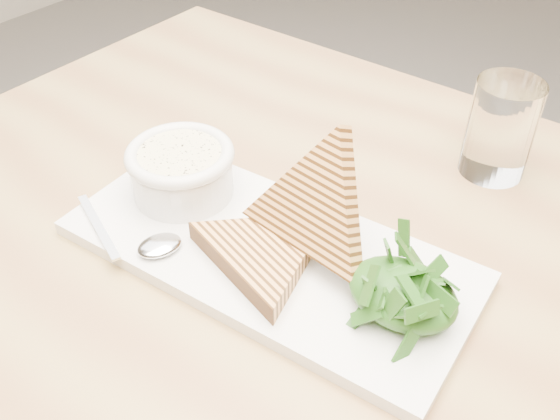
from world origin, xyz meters
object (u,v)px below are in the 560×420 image
Objects in this scene: platter at (268,252)px; soup_bowl at (182,176)px; table_top at (396,349)px; glass_near at (501,129)px.

soup_bowl reaches higher than platter.
platter is at bearing 178.26° from table_top.
table_top is 0.30m from glass_near.
platter is 3.58× the size of glass_near.
table_top is at bearing -82.39° from glass_near.
soup_bowl reaches higher than table_top.
table_top is at bearing -3.42° from soup_bowl.
glass_near is at bearing 97.61° from table_top.
glass_near is at bearing 67.67° from platter.
table_top is 0.16m from platter.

